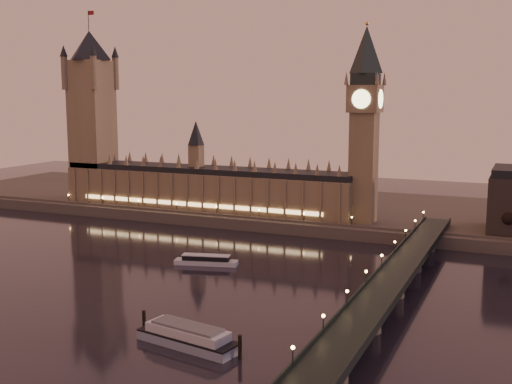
% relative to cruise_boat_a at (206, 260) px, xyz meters
% --- Properties ---
extents(ground, '(700.00, 700.00, 0.00)m').
position_rel_cruise_boat_a_xyz_m(ground, '(-7.90, -30.90, -1.95)').
color(ground, black).
rests_on(ground, ground).
extents(far_embankment, '(560.00, 130.00, 6.00)m').
position_rel_cruise_boat_a_xyz_m(far_embankment, '(22.10, 134.10, 1.05)').
color(far_embankment, '#423D35').
rests_on(far_embankment, ground).
extents(palace_of_westminster, '(180.00, 26.62, 52.00)m').
position_rel_cruise_boat_a_xyz_m(palace_of_westminster, '(-48.02, 90.09, 19.76)').
color(palace_of_westminster, brown).
rests_on(palace_of_westminster, ground).
extents(victoria_tower, '(31.68, 31.68, 118.00)m').
position_rel_cruise_boat_a_xyz_m(victoria_tower, '(-127.90, 90.10, 63.84)').
color(victoria_tower, brown).
rests_on(victoria_tower, ground).
extents(big_ben, '(17.68, 17.68, 104.00)m').
position_rel_cruise_boat_a_xyz_m(big_ben, '(46.09, 90.09, 62.01)').
color(big_ben, brown).
rests_on(big_ben, ground).
extents(westminster_bridge, '(13.20, 260.00, 15.30)m').
position_rel_cruise_boat_a_xyz_m(westminster_bridge, '(83.72, -30.90, 3.57)').
color(westminster_bridge, black).
rests_on(westminster_bridge, ground).
extents(bare_tree_0, '(6.13, 6.13, 12.47)m').
position_rel_cruise_boat_a_xyz_m(bare_tree_0, '(117.29, 78.10, 13.37)').
color(bare_tree_0, black).
rests_on(bare_tree_0, ground).
extents(cruise_boat_a, '(28.23, 12.53, 4.42)m').
position_rel_cruise_boat_a_xyz_m(cruise_boat_a, '(0.00, 0.00, 0.00)').
color(cruise_boat_a, silver).
rests_on(cruise_boat_a, ground).
extents(moored_barge, '(37.21, 14.94, 6.93)m').
position_rel_cruise_boat_a_xyz_m(moored_barge, '(37.70, -82.59, 0.98)').
color(moored_barge, '#808FA4').
rests_on(moored_barge, ground).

